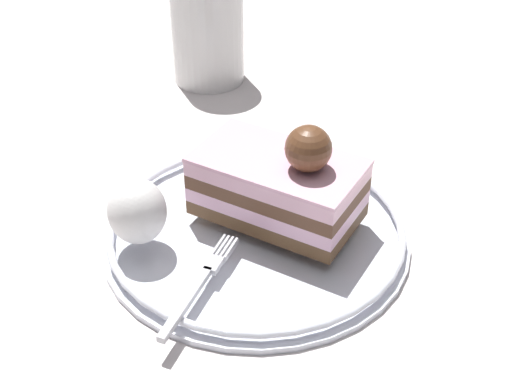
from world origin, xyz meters
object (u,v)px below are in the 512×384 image
Objects in this scene: fork at (202,282)px; drink_glass_far at (208,36)px; whipped_cream_dollop at (137,211)px; cake_slice at (280,184)px; dessert_plate at (256,231)px.

fork is 0.34m from drink_glass_far.
whipped_cream_dollop is 0.46× the size of drink_glass_far.
fork is at bearing 177.58° from whipped_cream_dollop.
whipped_cream_dollop reaches higher than fork.
dessert_plate is at bearing 76.99° from cake_slice.
cake_slice is (-0.00, -0.02, 0.04)m from dessert_plate.
dessert_plate is 2.14× the size of drink_glass_far.
cake_slice is 0.10m from fork.
cake_slice reaches higher than fork.
cake_slice is 1.31× the size of fork.
dessert_plate is 0.28m from drink_glass_far.
whipped_cream_dollop is (0.06, 0.09, -0.00)m from cake_slice.
drink_glass_far is at bearing -31.94° from cake_slice.
drink_glass_far is (0.17, -0.24, 0.01)m from whipped_cream_dollop.
whipped_cream_dollop reaches higher than dessert_plate.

